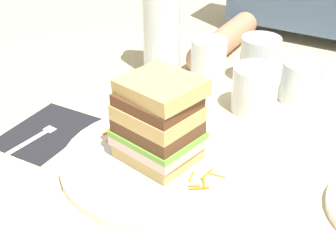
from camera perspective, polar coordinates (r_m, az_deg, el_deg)
ground_plane at (r=0.71m, az=0.11°, el=-4.23°), size 3.00×3.00×0.00m
main_plate at (r=0.70m, az=-1.23°, el=-4.36°), size 0.30×0.30×0.01m
sandwich at (r=0.66m, az=-1.22°, el=0.58°), size 0.13×0.12×0.13m
carrot_shred_0 at (r=0.75m, az=-4.42°, el=-1.15°), size 0.03×0.01×0.00m
carrot_shred_1 at (r=0.76m, az=-7.65°, el=-0.62°), size 0.00×0.02×0.00m
carrot_shred_2 at (r=0.75m, az=-4.73°, el=-0.75°), size 0.01×0.03×0.00m
carrot_shred_3 at (r=0.75m, az=-7.57°, el=-0.97°), size 0.02×0.01×0.00m
carrot_shred_4 at (r=0.75m, az=-6.84°, el=-1.17°), size 0.01×0.03×0.00m
carrot_shred_5 at (r=0.75m, az=-7.00°, el=-1.37°), size 0.00×0.03×0.00m
carrot_shred_6 at (r=0.73m, az=-5.40°, el=-1.98°), size 0.01×0.03×0.00m
carrot_shred_7 at (r=0.75m, az=-5.35°, el=-1.11°), size 0.02×0.01×0.00m
carrot_shred_8 at (r=0.76m, az=-6.86°, el=-0.74°), size 0.02×0.02×0.00m
carrot_shred_9 at (r=0.76m, az=-5.33°, el=-0.49°), size 0.02×0.01×0.00m
carrot_shred_10 at (r=0.66m, az=6.14°, el=-6.16°), size 0.03×0.01×0.00m
carrot_shred_11 at (r=0.65m, az=4.51°, el=-7.17°), size 0.01×0.02×0.00m
carrot_shred_12 at (r=0.66m, az=2.95°, el=-6.35°), size 0.01×0.02×0.00m
carrot_shred_13 at (r=0.64m, az=3.88°, el=-7.80°), size 0.03×0.02×0.00m
carrot_shred_14 at (r=0.66m, az=4.88°, el=-6.02°), size 0.01×0.03×0.00m
carrot_shred_15 at (r=0.64m, az=3.25°, el=-7.46°), size 0.02×0.01×0.00m
napkin_dark at (r=0.81m, az=-15.03°, el=-0.64°), size 0.12×0.16×0.00m
fork at (r=0.79m, az=-16.25°, el=-1.16°), size 0.03×0.17×0.00m
knife at (r=0.66m, az=14.18°, el=-8.99°), size 0.03×0.20×0.00m
juice_glass at (r=0.84m, az=10.83°, el=4.37°), size 0.08×0.08×0.08m
water_bottle at (r=0.93m, az=-0.83°, el=14.05°), size 0.08×0.08×0.30m
empty_tumbler_0 at (r=0.89m, az=16.24°, el=5.34°), size 0.07×0.07×0.08m
empty_tumbler_1 at (r=0.96m, az=5.09°, el=8.50°), size 0.07×0.07×0.08m
empty_tumbler_2 at (r=0.95m, az=11.40°, el=8.15°), size 0.08×0.08×0.09m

